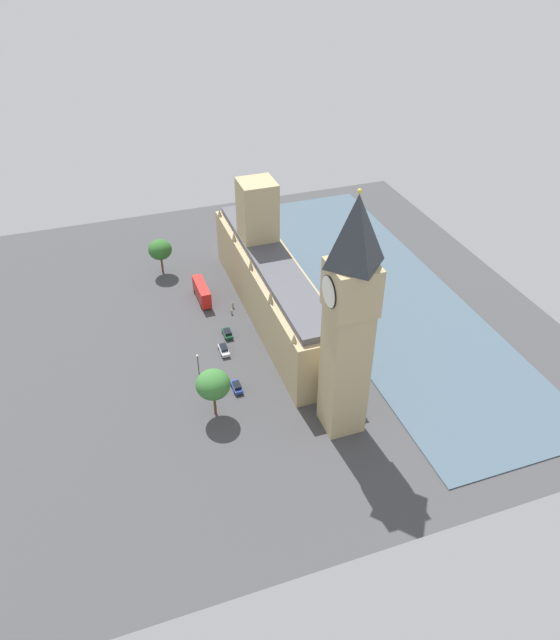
{
  "coord_description": "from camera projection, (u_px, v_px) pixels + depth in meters",
  "views": [
    {
      "loc": [
        35.73,
        114.11,
        86.13
      ],
      "look_at": [
        1.0,
        13.74,
        8.85
      ],
      "focal_mm": 33.16,
      "sensor_mm": 36.0,
      "label": 1
    }
  ],
  "objects": [
    {
      "name": "pedestrian_kerbside",
      "position": [
        233.0,
        305.0,
        150.25
      ],
      "size": [
        0.5,
        0.61,
        1.72
      ],
      "rotation": [
        0.0,
        0.0,
        3.19
      ],
      "color": "gray",
      "rests_on": "ground"
    },
    {
      "name": "ground_plane",
      "position": [
        266.0,
        317.0,
        147.31
      ],
      "size": [
        134.89,
        134.89,
        0.0
      ],
      "primitive_type": "plane",
      "color": "#424244"
    },
    {
      "name": "double_decker_bus_near_tower",
      "position": [
        202.0,
        291.0,
        152.01
      ],
      "size": [
        2.82,
        10.55,
        4.75
      ],
      "rotation": [
        0.0,
        0.0,
        3.16
      ],
      "color": "red",
      "rests_on": "ground"
    },
    {
      "name": "plane_tree_midblock",
      "position": [
        213.0,
        385.0,
        115.5
      ],
      "size": [
        6.85,
        6.85,
        10.88
      ],
      "color": "brown",
      "rests_on": "ground"
    },
    {
      "name": "parliament_building",
      "position": [
        271.0,
        281.0,
        143.85
      ],
      "size": [
        11.93,
        64.89,
        30.97
      ],
      "color": "tan",
      "rests_on": "ground"
    },
    {
      "name": "river_thames",
      "position": [
        383.0,
        293.0,
        155.83
      ],
      "size": [
        36.12,
        121.4,
        0.25
      ],
      "primitive_type": "cube",
      "color": "#475B6B",
      "rests_on": "ground"
    },
    {
      "name": "car_dark_green_under_trees",
      "position": [
        227.0,
        333.0,
        140.57
      ],
      "size": [
        1.96,
        4.12,
        1.74
      ],
      "rotation": [
        0.0,
        0.0,
        3.14
      ],
      "color": "#19472D",
      "rests_on": "ground"
    },
    {
      "name": "plane_tree_by_river_gate",
      "position": [
        160.0,
        250.0,
        160.16
      ],
      "size": [
        6.36,
        6.36,
        10.08
      ],
      "color": "brown",
      "rests_on": "ground"
    },
    {
      "name": "car_silver_leading",
      "position": [
        224.0,
        350.0,
        135.5
      ],
      "size": [
        1.97,
        4.45,
        1.74
      ],
      "rotation": [
        0.0,
        0.0,
        -0.01
      ],
      "color": "#B7B7BC",
      "rests_on": "ground"
    },
    {
      "name": "street_lamp_far_end",
      "position": [
        198.0,
        362.0,
        126.43
      ],
      "size": [
        0.56,
        0.56,
        6.46
      ],
      "color": "black",
      "rests_on": "ground"
    },
    {
      "name": "clock_tower",
      "position": [
        349.0,
        318.0,
        102.91
      ],
      "size": [
        8.25,
        8.25,
        49.94
      ],
      "color": "tan",
      "rests_on": "ground"
    },
    {
      "name": "pedestrian_trailing",
      "position": [
        232.0,
        312.0,
        147.99
      ],
      "size": [
        0.5,
        0.6,
        1.54
      ],
      "rotation": [
        0.0,
        0.0,
        3.32
      ],
      "color": "gray",
      "rests_on": "ground"
    },
    {
      "name": "car_blue_corner",
      "position": [
        237.0,
        387.0,
        125.41
      ],
      "size": [
        1.91,
        4.18,
        1.74
      ],
      "rotation": [
        0.0,
        0.0,
        3.16
      ],
      "color": "navy",
      "rests_on": "ground"
    }
  ]
}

